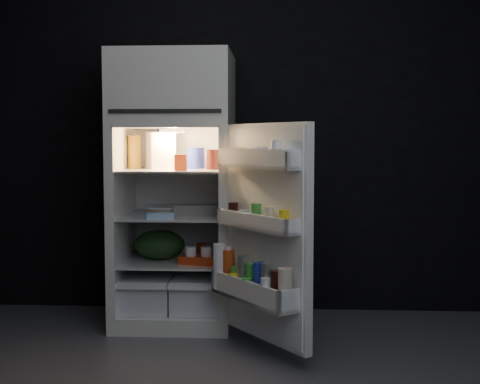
# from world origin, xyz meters

# --- Properties ---
(wall_back) EXTENTS (4.00, 0.00, 2.70)m
(wall_back) POSITION_xyz_m (0.00, 1.70, 1.35)
(wall_back) COLOR black
(wall_back) RESTS_ON ground
(wall_front) EXTENTS (4.00, 0.00, 2.70)m
(wall_front) POSITION_xyz_m (0.00, -1.70, 1.35)
(wall_front) COLOR black
(wall_front) RESTS_ON ground
(refrigerator) EXTENTS (0.76, 0.71, 1.78)m
(refrigerator) POSITION_xyz_m (-0.39, 1.32, 0.96)
(refrigerator) COLOR white
(refrigerator) RESTS_ON ground
(fridge_door) EXTENTS (0.58, 0.69, 1.22)m
(fridge_door) POSITION_xyz_m (0.20, 0.64, 0.68)
(fridge_door) COLOR white
(fridge_door) RESTS_ON ground
(milk_jug) EXTENTS (0.21, 0.21, 0.24)m
(milk_jug) POSITION_xyz_m (-0.49, 1.33, 1.15)
(milk_jug) COLOR white
(milk_jug) RESTS_ON refrigerator
(mayo_jar) EXTENTS (0.13, 0.13, 0.14)m
(mayo_jar) POSITION_xyz_m (-0.26, 1.37, 1.10)
(mayo_jar) COLOR #1C2D99
(mayo_jar) RESTS_ON refrigerator
(jam_jar) EXTENTS (0.13, 0.13, 0.13)m
(jam_jar) POSITION_xyz_m (-0.13, 1.26, 1.09)
(jam_jar) COLOR black
(jam_jar) RESTS_ON refrigerator
(amber_bottle) EXTENTS (0.09, 0.09, 0.22)m
(amber_bottle) POSITION_xyz_m (-0.67, 1.35, 1.14)
(amber_bottle) COLOR gold
(amber_bottle) RESTS_ON refrigerator
(small_carton) EXTENTS (0.09, 0.07, 0.10)m
(small_carton) POSITION_xyz_m (-0.32, 1.12, 1.08)
(small_carton) COLOR #BF4116
(small_carton) RESTS_ON refrigerator
(egg_carton) EXTENTS (0.33, 0.17, 0.07)m
(egg_carton) POSITION_xyz_m (-0.23, 1.25, 0.76)
(egg_carton) COLOR gray
(egg_carton) RESTS_ON refrigerator
(pie) EXTENTS (0.34, 0.34, 0.04)m
(pie) POSITION_xyz_m (-0.45, 1.36, 0.75)
(pie) COLOR tan
(pie) RESTS_ON refrigerator
(flat_package) EXTENTS (0.19, 0.13, 0.04)m
(flat_package) POSITION_xyz_m (-0.45, 1.05, 0.75)
(flat_package) COLOR #82A7C9
(flat_package) RESTS_ON refrigerator
(wrapped_pkg) EXTENTS (0.13, 0.12, 0.05)m
(wrapped_pkg) POSITION_xyz_m (-0.16, 1.47, 0.75)
(wrapped_pkg) COLOR beige
(wrapped_pkg) RESTS_ON refrigerator
(produce_bag) EXTENTS (0.36, 0.31, 0.20)m
(produce_bag) POSITION_xyz_m (-0.49, 1.30, 0.52)
(produce_bag) COLOR #193815
(produce_bag) RESTS_ON refrigerator
(yogurt_tray) EXTENTS (0.28, 0.20, 0.05)m
(yogurt_tray) POSITION_xyz_m (-0.21, 1.15, 0.45)
(yogurt_tray) COLOR #B9350F
(yogurt_tray) RESTS_ON refrigerator
(small_can_red) EXTENTS (0.07, 0.07, 0.09)m
(small_can_red) POSITION_xyz_m (-0.23, 1.42, 0.47)
(small_can_red) COLOR #B9350F
(small_can_red) RESTS_ON refrigerator
(small_can_silver) EXTENTS (0.09, 0.09, 0.09)m
(small_can_silver) POSITION_xyz_m (-0.19, 1.45, 0.47)
(small_can_silver) COLOR silver
(small_can_silver) RESTS_ON refrigerator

